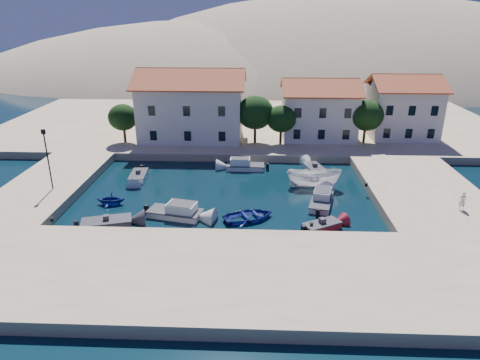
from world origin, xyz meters
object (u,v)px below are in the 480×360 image
Objects in this scene: rowboat_south at (249,219)px; boat_east at (313,187)px; building_right at (403,105)px; building_left at (191,103)px; building_mid at (319,108)px; pedestrian at (462,201)px; lamppost at (47,154)px; cabin_cruiser_east at (321,201)px; cabin_cruiser_south at (175,212)px.

rowboat_south is 0.81× the size of boat_east.
building_right is at bearing -35.86° from boat_east.
building_left is 1.40× the size of building_mid.
building_left reaches higher than pedestrian.
building_left is 23.10m from lamppost.
lamppost is 27.60m from cabin_cruiser_east.
pedestrian is at bearing -94.47° from building_right.
building_right reaches higher than cabin_cruiser_east.
pedestrian is (12.49, -7.25, 1.89)m from boat_east.
building_mid reaches higher than cabin_cruiser_east.
building_right is at bearing 3.81° from building_left.
building_right reaches higher than rowboat_south.
building_mid is at bearing 69.82° from cabin_cruiser_south.
building_left is at bearing -3.13° from rowboat_south.
pedestrian is at bearing -4.81° from lamppost.
lamppost is 1.22× the size of cabin_cruiser_east.
building_left is at bearing 107.24° from cabin_cruiser_south.
cabin_cruiser_south and cabin_cruiser_east have the same top height.
building_right reaches higher than cabin_cruiser_south.
lamppost is (-41.50, -22.00, -0.72)m from building_right.
cabin_cruiser_east is (14.01, 3.13, 0.00)m from cabin_cruiser_south.
building_right is 25.66m from pedestrian.
cabin_cruiser_east is (-14.24, -22.69, -5.00)m from building_right.
lamppost is 1.30× the size of rowboat_south.
building_mid reaches higher than rowboat_south.
boat_east is at bearing -128.68° from building_right.
lamppost is at bearing 55.47° from rowboat_south.
lamppost reaches higher than pedestrian.
lamppost is at bearing 176.95° from cabin_cruiser_south.
boat_east is 3.35× the size of pedestrian.
boat_east is (27.03, 3.93, -4.75)m from lamppost.
building_right is 1.52× the size of lamppost.
cabin_cruiser_east is (7.08, 3.46, 0.48)m from rowboat_south.
building_right is 5.33× the size of pedestrian.
building_right is 1.85× the size of cabin_cruiser_east.
pedestrian reaches higher than cabin_cruiser_east.
building_left is 2.74× the size of cabin_cruiser_south.
building_left is 2.88× the size of cabin_cruiser_east.
cabin_cruiser_south is 15.81m from boat_east.
building_left reaches higher than cabin_cruiser_south.
building_mid is 2.06× the size of cabin_cruiser_east.
rowboat_south is 2.70× the size of pedestrian.
building_mid reaches higher than pedestrian.
cabin_cruiser_east reaches higher than rowboat_south.
building_left is at bearing -176.82° from building_mid.
building_right is 1.76× the size of cabin_cruiser_south.
cabin_cruiser_south is 14.35m from cabin_cruiser_east.
boat_east is at bearing 8.26° from lamppost.
cabin_cruiser_east is 12.62m from pedestrian.
lamppost reaches higher than cabin_cruiser_east.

